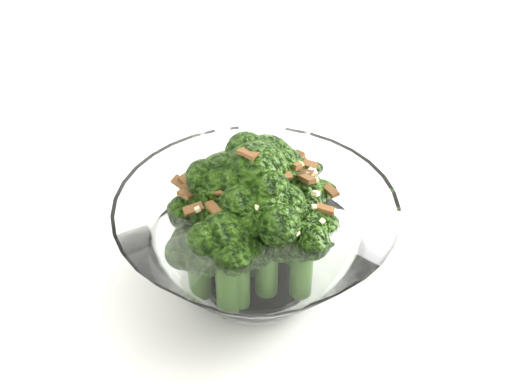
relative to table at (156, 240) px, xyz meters
name	(u,v)px	position (x,y,z in m)	size (l,w,h in m)	color
table	(156,240)	(0.00, 0.00, 0.00)	(1.22, 0.83, 0.75)	white
broccoli_dish	(255,233)	(0.05, -0.15, 0.12)	(0.20, 0.20, 0.12)	white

